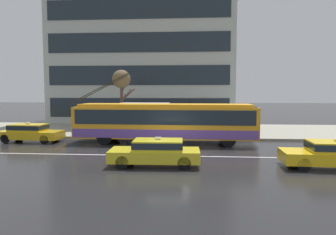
{
  "coord_description": "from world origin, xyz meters",
  "views": [
    {
      "loc": [
        1.36,
        -18.18,
        3.6
      ],
      "look_at": [
        -0.25,
        3.1,
        1.79
      ],
      "focal_mm": 33.05,
      "sensor_mm": 36.0,
      "label": 1
    }
  ],
  "objects_px": {
    "pedestrian_waiting_by_pole": "(182,114)",
    "pedestrian_walking_past": "(159,115)",
    "bus_shelter": "(145,110)",
    "pedestrian_approaching_curb": "(127,115)",
    "pedestrian_at_shelter": "(204,114)",
    "taxi_queued_behind_bus": "(30,132)",
    "taxi_oncoming_near": "(156,151)",
    "trolleybus": "(165,121)",
    "street_tree_bare": "(121,81)",
    "taxi_oncoming_far": "(334,153)"
  },
  "relations": [
    {
      "from": "pedestrian_waiting_by_pole",
      "to": "pedestrian_walking_past",
      "type": "bearing_deg",
      "value": -148.27
    },
    {
      "from": "bus_shelter",
      "to": "pedestrian_approaching_curb",
      "type": "relative_size",
      "value": 1.96
    },
    {
      "from": "bus_shelter",
      "to": "pedestrian_at_shelter",
      "type": "bearing_deg",
      "value": 8.18
    },
    {
      "from": "taxi_queued_behind_bus",
      "to": "taxi_oncoming_near",
      "type": "distance_m",
      "value": 11.73
    },
    {
      "from": "taxi_oncoming_near",
      "to": "pedestrian_approaching_curb",
      "type": "xyz_separation_m",
      "value": [
        -3.53,
        10.19,
        1.0
      ]
    },
    {
      "from": "bus_shelter",
      "to": "taxi_queued_behind_bus",
      "type": "bearing_deg",
      "value": -154.71
    },
    {
      "from": "trolleybus",
      "to": "taxi_queued_behind_bus",
      "type": "height_order",
      "value": "trolleybus"
    },
    {
      "from": "bus_shelter",
      "to": "street_tree_bare",
      "type": "bearing_deg",
      "value": 149.23
    },
    {
      "from": "bus_shelter",
      "to": "street_tree_bare",
      "type": "xyz_separation_m",
      "value": [
        -2.23,
        1.33,
        2.41
      ]
    },
    {
      "from": "pedestrian_at_shelter",
      "to": "street_tree_bare",
      "type": "height_order",
      "value": "street_tree_bare"
    },
    {
      "from": "street_tree_bare",
      "to": "pedestrian_waiting_by_pole",
      "type": "bearing_deg",
      "value": -7.38
    },
    {
      "from": "pedestrian_waiting_by_pole",
      "to": "street_tree_bare",
      "type": "height_order",
      "value": "street_tree_bare"
    },
    {
      "from": "pedestrian_approaching_curb",
      "to": "street_tree_bare",
      "type": "xyz_separation_m",
      "value": [
        -0.73,
        1.22,
        2.78
      ]
    },
    {
      "from": "trolleybus",
      "to": "pedestrian_approaching_curb",
      "type": "height_order",
      "value": "trolleybus"
    },
    {
      "from": "bus_shelter",
      "to": "taxi_oncoming_near",
      "type": "bearing_deg",
      "value": -78.6
    },
    {
      "from": "pedestrian_walking_past",
      "to": "pedestrian_at_shelter",
      "type": "bearing_deg",
      "value": 17.56
    },
    {
      "from": "taxi_oncoming_near",
      "to": "pedestrian_at_shelter",
      "type": "relative_size",
      "value": 2.22
    },
    {
      "from": "taxi_queued_behind_bus",
      "to": "pedestrian_approaching_curb",
      "type": "bearing_deg",
      "value": 31.03
    },
    {
      "from": "trolleybus",
      "to": "taxi_queued_behind_bus",
      "type": "bearing_deg",
      "value": -179.1
    },
    {
      "from": "trolleybus",
      "to": "pedestrian_walking_past",
      "type": "height_order",
      "value": "trolleybus"
    },
    {
      "from": "pedestrian_walking_past",
      "to": "street_tree_bare",
      "type": "height_order",
      "value": "street_tree_bare"
    },
    {
      "from": "pedestrian_approaching_curb",
      "to": "pedestrian_waiting_by_pole",
      "type": "bearing_deg",
      "value": 7.05
    },
    {
      "from": "taxi_oncoming_near",
      "to": "pedestrian_approaching_curb",
      "type": "height_order",
      "value": "pedestrian_approaching_curb"
    },
    {
      "from": "street_tree_bare",
      "to": "pedestrian_approaching_curb",
      "type": "bearing_deg",
      "value": -59.07
    },
    {
      "from": "taxi_oncoming_far",
      "to": "pedestrian_walking_past",
      "type": "xyz_separation_m",
      "value": [
        -9.28,
        9.51,
        0.99
      ]
    },
    {
      "from": "taxi_queued_behind_bus",
      "to": "bus_shelter",
      "type": "xyz_separation_m",
      "value": [
        7.79,
        3.68,
        1.36
      ]
    },
    {
      "from": "trolleybus",
      "to": "taxi_oncoming_far",
      "type": "xyz_separation_m",
      "value": [
        8.5,
        -6.43,
        -0.81
      ]
    },
    {
      "from": "bus_shelter",
      "to": "pedestrian_walking_past",
      "type": "bearing_deg",
      "value": -21.33
    },
    {
      "from": "pedestrian_approaching_curb",
      "to": "pedestrian_walking_past",
      "type": "relative_size",
      "value": 1.04
    },
    {
      "from": "street_tree_bare",
      "to": "taxi_oncoming_far",
      "type": "bearing_deg",
      "value": -41.69
    },
    {
      "from": "bus_shelter",
      "to": "pedestrian_walking_past",
      "type": "distance_m",
      "value": 1.3
    },
    {
      "from": "taxi_queued_behind_bus",
      "to": "street_tree_bare",
      "type": "relative_size",
      "value": 0.85
    },
    {
      "from": "pedestrian_walking_past",
      "to": "taxi_queued_behind_bus",
      "type": "bearing_deg",
      "value": -160.16
    },
    {
      "from": "pedestrian_waiting_by_pole",
      "to": "street_tree_bare",
      "type": "distance_m",
      "value": 5.9
    },
    {
      "from": "pedestrian_approaching_curb",
      "to": "street_tree_bare",
      "type": "height_order",
      "value": "street_tree_bare"
    },
    {
      "from": "taxi_oncoming_near",
      "to": "taxi_oncoming_far",
      "type": "relative_size",
      "value": 0.94
    },
    {
      "from": "taxi_oncoming_far",
      "to": "pedestrian_at_shelter",
      "type": "relative_size",
      "value": 2.36
    },
    {
      "from": "taxi_oncoming_near",
      "to": "pedestrian_at_shelter",
      "type": "height_order",
      "value": "pedestrian_at_shelter"
    },
    {
      "from": "taxi_queued_behind_bus",
      "to": "taxi_oncoming_far",
      "type": "bearing_deg",
      "value": -19.0
    },
    {
      "from": "taxi_oncoming_far",
      "to": "street_tree_bare",
      "type": "relative_size",
      "value": 0.89
    },
    {
      "from": "taxi_oncoming_far",
      "to": "pedestrian_waiting_by_pole",
      "type": "bearing_deg",
      "value": 125.21
    },
    {
      "from": "trolleybus",
      "to": "pedestrian_approaching_curb",
      "type": "distance_m",
      "value": 5.0
    },
    {
      "from": "trolleybus",
      "to": "bus_shelter",
      "type": "bearing_deg",
      "value": 118.74
    },
    {
      "from": "trolleybus",
      "to": "pedestrian_walking_past",
      "type": "distance_m",
      "value": 3.18
    },
    {
      "from": "trolleybus",
      "to": "pedestrian_walking_past",
      "type": "bearing_deg",
      "value": 104.17
    },
    {
      "from": "pedestrian_at_shelter",
      "to": "taxi_queued_behind_bus",
      "type": "bearing_deg",
      "value": -160.81
    },
    {
      "from": "street_tree_bare",
      "to": "taxi_oncoming_near",
      "type": "bearing_deg",
      "value": -69.53
    },
    {
      "from": "trolleybus",
      "to": "street_tree_bare",
      "type": "bearing_deg",
      "value": 130.61
    },
    {
      "from": "taxi_queued_behind_bus",
      "to": "pedestrian_walking_past",
      "type": "distance_m",
      "value": 9.56
    },
    {
      "from": "taxi_queued_behind_bus",
      "to": "pedestrian_approaching_curb",
      "type": "height_order",
      "value": "pedestrian_approaching_curb"
    }
  ]
}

